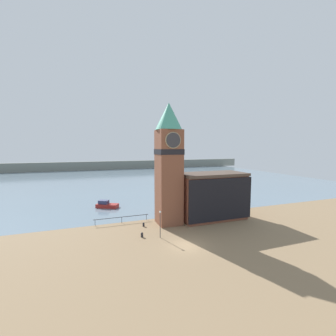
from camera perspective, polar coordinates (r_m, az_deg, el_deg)
name	(u,v)px	position (r m, az deg, el deg)	size (l,w,h in m)	color
ground_plane	(186,246)	(32.39, 4.48, -19.11)	(160.00, 160.00, 0.00)	#846B4C
water	(117,178)	(101.13, -12.83, -2.45)	(160.00, 120.00, 0.00)	slate
far_shoreline	(108,165)	(140.45, -14.90, 0.67)	(180.00, 3.00, 5.00)	gray
pier_railing	(122,218)	(41.52, -11.68, -12.24)	(9.61, 0.08, 1.09)	#232328
clock_tower	(169,161)	(38.71, 0.21, 1.90)	(4.61, 4.61, 20.90)	brown
pier_building	(212,196)	(43.18, 11.18, -6.90)	(12.51, 6.38, 8.63)	brown
boat_near	(107,205)	(52.41, -15.35, -9.02)	(5.08, 4.05, 1.61)	maroon
mooring_bollard_near	(142,235)	(35.16, -6.63, -16.44)	(0.37, 0.37, 0.71)	black
mooring_bollard_far	(144,224)	(39.38, -6.23, -14.03)	(0.34, 0.34, 0.69)	black
lamp_post	(160,219)	(33.90, -2.01, -12.84)	(0.32, 0.32, 4.06)	#2D2D33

